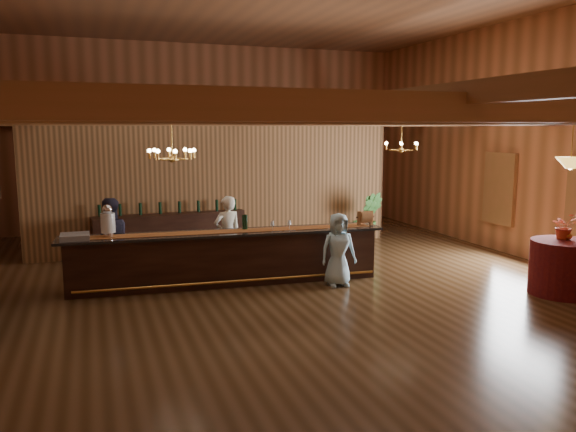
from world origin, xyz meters
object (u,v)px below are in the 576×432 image
object	(u,v)px
beverage_dispenser	(108,221)
chandelier_left	(172,153)
round_table	(563,267)
guest	(338,250)
floor_plant	(368,218)
backbar_shelf	(171,234)
pendant_lamp	(571,163)
bartender	(227,234)
raffle_drum	(365,217)
chandelier_right	(401,146)
tasting_bar	(227,257)
staff_second	(110,241)

from	to	relation	value
beverage_dispenser	chandelier_left	bearing A→B (deg)	-36.77
round_table	guest	bearing A→B (deg)	152.53
round_table	floor_plant	bearing A→B (deg)	103.67
backbar_shelf	pendant_lamp	world-z (taller)	pendant_lamp
bartender	floor_plant	xyz separation A→B (m)	(4.13, 1.65, -0.12)
round_table	floor_plant	world-z (taller)	floor_plant
raffle_drum	floor_plant	size ratio (longest dim) A/B	0.25
backbar_shelf	chandelier_left	distance (m)	4.11
bartender	floor_plant	distance (m)	4.45
chandelier_right	backbar_shelf	bearing A→B (deg)	154.52
backbar_shelf	chandelier_left	xyz separation A→B (m)	(-0.39, -3.53, 2.07)
guest	beverage_dispenser	bearing A→B (deg)	170.33
round_table	guest	world-z (taller)	guest
backbar_shelf	raffle_drum	bearing A→B (deg)	-48.55
raffle_drum	round_table	distance (m)	3.76
chandelier_left	floor_plant	bearing A→B (deg)	29.68
tasting_bar	bartender	xyz separation A→B (m)	(0.22, 0.85, 0.29)
tasting_bar	raffle_drum	bearing A→B (deg)	-0.96
raffle_drum	chandelier_left	world-z (taller)	chandelier_left
beverage_dispenser	staff_second	bearing A→B (deg)	86.93
pendant_lamp	bartender	size ratio (longest dim) A/B	0.55
staff_second	floor_plant	bearing A→B (deg)	-171.29
raffle_drum	round_table	size ratio (longest dim) A/B	0.30
beverage_dispenser	backbar_shelf	size ratio (longest dim) A/B	0.17
raffle_drum	floor_plant	xyz separation A→B (m)	(1.51, 2.77, -0.52)
round_table	staff_second	size ratio (longest dim) A/B	0.68
chandelier_left	floor_plant	size ratio (longest dim) A/B	0.58
raffle_drum	bartender	distance (m)	2.88
beverage_dispenser	raffle_drum	distance (m)	5.03
round_table	backbar_shelf	bearing A→B (deg)	138.08
tasting_bar	chandelier_left	distance (m)	2.39
backbar_shelf	chandelier_right	world-z (taller)	chandelier_right
raffle_drum	pendant_lamp	size ratio (longest dim) A/B	0.38
chandelier_left	chandelier_right	bearing A→B (deg)	13.13
beverage_dispenser	staff_second	distance (m)	0.77
round_table	chandelier_left	xyz separation A→B (m)	(-6.69, 2.12, 2.08)
tasting_bar	staff_second	distance (m)	2.31
chandelier_left	floor_plant	world-z (taller)	chandelier_left
chandelier_right	floor_plant	xyz separation A→B (m)	(0.18, 1.87, -1.93)
tasting_bar	raffle_drum	distance (m)	2.93
backbar_shelf	floor_plant	world-z (taller)	floor_plant
raffle_drum	chandelier_right	size ratio (longest dim) A/B	0.42
round_table	chandelier_right	world-z (taller)	chandelier_right
pendant_lamp	guest	size ratio (longest dim) A/B	0.64
chandelier_left	guest	distance (m)	3.60
raffle_drum	pendant_lamp	bearing A→B (deg)	-41.33
bartender	floor_plant	bearing A→B (deg)	-168.98
raffle_drum	bartender	bearing A→B (deg)	156.88
backbar_shelf	tasting_bar	bearing A→B (deg)	-83.15
backbar_shelf	bartender	bearing A→B (deg)	-72.96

